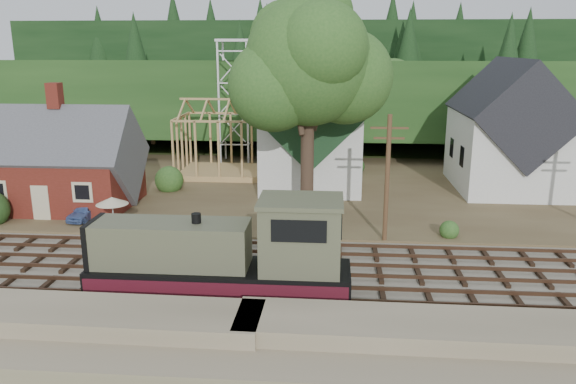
# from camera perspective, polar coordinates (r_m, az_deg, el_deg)

# --- Properties ---
(ground) EXTENTS (140.00, 140.00, 0.00)m
(ground) POSITION_cam_1_polar(r_m,az_deg,el_deg) (30.39, -2.80, -8.34)
(ground) COLOR #384C1E
(ground) RESTS_ON ground
(embankment) EXTENTS (64.00, 5.00, 1.60)m
(embankment) POSITION_cam_1_polar(r_m,az_deg,el_deg) (22.91, -5.61, -16.66)
(embankment) COLOR #7F7259
(embankment) RESTS_ON ground
(railroad_bed) EXTENTS (64.00, 11.00, 0.16)m
(railroad_bed) POSITION_cam_1_polar(r_m,az_deg,el_deg) (30.36, -2.80, -8.20)
(railroad_bed) COLOR #726B5B
(railroad_bed) RESTS_ON ground
(village_flat) EXTENTS (64.00, 26.00, 0.30)m
(village_flat) POSITION_cam_1_polar(r_m,az_deg,el_deg) (47.35, -0.05, 0.38)
(village_flat) COLOR brown
(village_flat) RESTS_ON ground
(hillside) EXTENTS (70.00, 28.96, 12.74)m
(hillside) POSITION_cam_1_polar(r_m,az_deg,el_deg) (70.82, 1.52, 5.08)
(hillside) COLOR #1E3F19
(hillside) RESTS_ON ground
(ridge) EXTENTS (80.00, 20.00, 12.00)m
(ridge) POSITION_cam_1_polar(r_m,az_deg,el_deg) (86.62, 2.09, 6.86)
(ridge) COLOR black
(ridge) RESTS_ON ground
(depot) EXTENTS (10.80, 7.41, 9.00)m
(depot) POSITION_cam_1_polar(r_m,az_deg,el_deg) (44.29, -21.95, 2.36)
(depot) COLOR #561D13
(depot) RESTS_ON village_flat
(church) EXTENTS (8.40, 15.17, 13.00)m
(church) POSITION_cam_1_polar(r_m,az_deg,el_deg) (47.90, 2.51, 6.67)
(church) COLOR silver
(church) RESTS_ON village_flat
(farmhouse) EXTENTS (8.40, 10.80, 10.60)m
(farmhouse) POSITION_cam_1_polar(r_m,az_deg,el_deg) (49.37, 21.47, 5.54)
(farmhouse) COLOR silver
(farmhouse) RESTS_ON village_flat
(timber_frame) EXTENTS (8.20, 6.20, 6.99)m
(timber_frame) POSITION_cam_1_polar(r_m,az_deg,el_deg) (51.38, -6.40, 4.99)
(timber_frame) COLOR tan
(timber_frame) RESTS_ON village_flat
(lattice_tower) EXTENTS (3.20, 3.20, 12.12)m
(lattice_tower) POSITION_cam_1_polar(r_m,az_deg,el_deg) (56.58, -5.44, 12.80)
(lattice_tower) COLOR silver
(lattice_tower) RESTS_ON village_flat
(big_tree) EXTENTS (10.90, 8.40, 14.70)m
(big_tree) POSITION_cam_1_polar(r_m,az_deg,el_deg) (37.87, 2.31, 12.19)
(big_tree) COLOR #38281E
(big_tree) RESTS_ON village_flat
(telegraph_pole_near) EXTENTS (2.20, 0.28, 8.00)m
(telegraph_pole_near) POSITION_cam_1_polar(r_m,az_deg,el_deg) (33.96, 10.04, 1.49)
(telegraph_pole_near) COLOR #4C331E
(telegraph_pole_near) RESTS_ON ground
(locomotive) EXTENTS (12.30, 3.07, 4.91)m
(locomotive) POSITION_cam_1_polar(r_m,az_deg,el_deg) (27.00, -6.03, -6.49)
(locomotive) COLOR black
(locomotive) RESTS_ON railroad_bed
(car_blue) EXTENTS (1.70, 3.37, 1.10)m
(car_blue) POSITION_cam_1_polar(r_m,az_deg,el_deg) (40.83, -19.92, -1.86)
(car_blue) COLOR #506DAD
(car_blue) RESTS_ON village_flat
(car_green) EXTENTS (4.18, 2.10, 1.32)m
(car_green) POSITION_cam_1_polar(r_m,az_deg,el_deg) (50.38, -26.54, 0.62)
(car_green) COLOR #7CA06E
(car_green) RESTS_ON village_flat
(car_red) EXTENTS (4.78, 2.47, 1.29)m
(car_red) POSITION_cam_1_polar(r_m,az_deg,el_deg) (48.44, 24.17, 0.36)
(car_red) COLOR #AC180D
(car_red) RESTS_ON village_flat
(patio_set) EXTENTS (2.03, 2.03, 2.26)m
(patio_set) POSITION_cam_1_polar(r_m,az_deg,el_deg) (37.27, -17.44, -1.00)
(patio_set) COLOR silver
(patio_set) RESTS_ON village_flat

